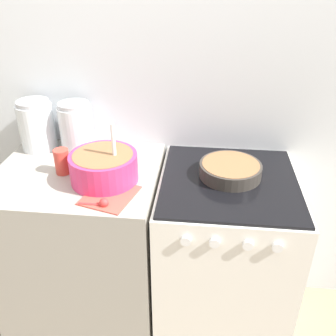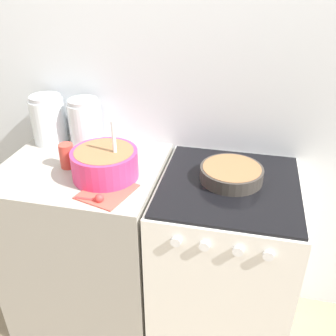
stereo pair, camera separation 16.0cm
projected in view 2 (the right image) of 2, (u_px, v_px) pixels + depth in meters
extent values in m
cube|color=silver|center=(174.00, 92.00, 1.81)|extent=(4.47, 0.05, 2.40)
cube|color=#9E998E|center=(90.00, 244.00, 1.95)|extent=(0.74, 0.63, 0.93)
cube|color=white|center=(222.00, 265.00, 1.83)|extent=(0.61, 0.63, 0.92)
cube|color=black|center=(230.00, 185.00, 1.60)|extent=(0.58, 0.61, 0.01)
cylinder|color=white|center=(176.00, 242.00, 1.39)|extent=(0.04, 0.02, 0.04)
cylinder|color=white|center=(204.00, 246.00, 1.37)|extent=(0.04, 0.02, 0.04)
cylinder|color=white|center=(238.00, 251.00, 1.34)|extent=(0.04, 0.02, 0.04)
cylinder|color=white|center=(268.00, 255.00, 1.32)|extent=(0.04, 0.02, 0.04)
cylinder|color=#E0336B|center=(105.00, 164.00, 1.61)|extent=(0.29, 0.29, 0.12)
cylinder|color=#8C603D|center=(104.00, 158.00, 1.60)|extent=(0.25, 0.25, 0.07)
cylinder|color=white|center=(115.00, 148.00, 1.56)|extent=(0.02, 0.02, 0.25)
cylinder|color=#38332D|center=(231.00, 174.00, 1.60)|extent=(0.27, 0.27, 0.06)
cylinder|color=#8C603D|center=(231.00, 172.00, 1.60)|extent=(0.25, 0.25, 0.05)
cylinder|color=silver|center=(49.00, 121.00, 1.90)|extent=(0.17, 0.17, 0.23)
cylinder|color=tan|center=(50.00, 129.00, 1.92)|extent=(0.15, 0.15, 0.14)
cylinder|color=#B2B2B7|center=(45.00, 98.00, 1.83)|extent=(0.15, 0.15, 0.02)
cylinder|color=silver|center=(86.00, 125.00, 1.86)|extent=(0.16, 0.16, 0.22)
cylinder|color=white|center=(87.00, 133.00, 1.88)|extent=(0.14, 0.14, 0.13)
cylinder|color=#B2B2B7|center=(83.00, 101.00, 1.80)|extent=(0.15, 0.15, 0.02)
cylinder|color=#CC3F33|center=(67.00, 156.00, 1.69)|extent=(0.07, 0.07, 0.11)
cube|color=#CC4C3F|center=(107.00, 192.00, 1.53)|extent=(0.24, 0.25, 0.01)
cylinder|color=red|center=(86.00, 199.00, 1.48)|extent=(0.09, 0.01, 0.01)
sphere|color=red|center=(99.00, 198.00, 1.46)|extent=(0.04, 0.04, 0.04)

